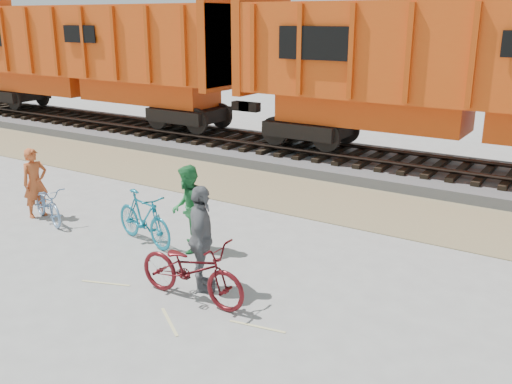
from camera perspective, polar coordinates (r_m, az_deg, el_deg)
ground at (r=10.23m, az=-7.62°, el=-8.71°), size 120.00×120.00×0.00m
gravel_strip at (r=14.54m, az=6.42°, el=-0.69°), size 120.00×3.00×0.02m
ballast_bed at (r=17.60m, az=11.52°, el=2.69°), size 120.00×4.00×0.30m
track at (r=17.52m, az=11.59°, el=3.72°), size 120.00×2.60×0.24m
hopper_car_left at (r=24.19m, az=-16.41°, el=13.08°), size 14.00×3.13×4.65m
hopper_car_center at (r=16.33m, az=21.88°, el=10.91°), size 14.00×3.13×4.65m
bicycle_blue at (r=13.61m, az=-20.12°, el=-1.10°), size 1.69×1.07×0.84m
bicycle_teal at (r=11.75m, az=-11.16°, el=-2.56°), size 1.86×0.90×1.08m
bicycle_maroon at (r=9.32m, az=-6.46°, el=-7.71°), size 2.05×0.72×1.08m
person_solo at (r=13.95m, az=-21.22°, el=0.86°), size 0.50×0.65×1.61m
person_man at (r=11.15m, az=-6.81°, el=-1.68°), size 1.01×1.06×1.72m
person_woman at (r=9.51m, az=-5.49°, el=-4.69°), size 0.99×1.13×1.82m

